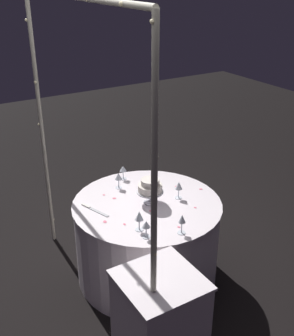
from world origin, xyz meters
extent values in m
plane|color=black|center=(0.00, 0.00, 0.00)|extent=(12.00, 12.00, 0.00)
cylinder|color=#B7B29E|center=(-0.94, 0.53, 1.16)|extent=(0.04, 0.04, 2.32)
cylinder|color=#B7B29E|center=(0.94, 0.53, 1.16)|extent=(0.04, 0.04, 2.32)
sphere|color=#F9EAB2|center=(-0.94, 0.52, 1.30)|extent=(0.02, 0.02, 0.02)
sphere|color=#F9EAB2|center=(0.96, 0.55, 2.10)|extent=(0.02, 0.02, 0.02)
sphere|color=#F9EAB2|center=(-0.66, 0.55, 2.32)|extent=(0.02, 0.02, 0.02)
sphere|color=#F9EAB2|center=(-0.95, 0.53, 1.03)|extent=(0.02, 0.02, 0.02)
sphere|color=#F9EAB2|center=(0.93, 0.54, 1.60)|extent=(0.02, 0.02, 0.02)
sphere|color=#F9EAB2|center=(-0.94, 0.53, 1.92)|extent=(0.02, 0.02, 0.02)
sphere|color=#F9EAB2|center=(0.95, 0.55, 1.22)|extent=(0.02, 0.02, 0.02)
sphere|color=#F9EAB2|center=(-0.94, 0.55, 2.27)|extent=(0.02, 0.02, 0.02)
sphere|color=#F9EAB2|center=(0.95, 0.51, 0.22)|extent=(0.02, 0.02, 0.02)
sphere|color=#F9EAB2|center=(-0.94, 0.52, 1.61)|extent=(0.02, 0.02, 0.02)
sphere|color=#F9EAB2|center=(0.96, 0.53, 0.35)|extent=(0.02, 0.02, 0.02)
cylinder|color=white|center=(0.00, 0.00, 0.35)|extent=(1.21, 1.21, 0.71)
cylinder|color=white|center=(0.00, 0.00, 0.72)|extent=(1.24, 1.24, 0.02)
cube|color=white|center=(-0.88, 0.44, 0.37)|extent=(0.48, 0.48, 0.74)
cube|color=white|center=(-0.88, 0.44, 0.75)|extent=(0.49, 0.49, 0.02)
cylinder|color=silver|center=(-0.01, -0.02, 0.73)|extent=(0.11, 0.11, 0.01)
cylinder|color=silver|center=(-0.01, -0.02, 0.78)|extent=(0.02, 0.02, 0.09)
cylinder|color=silver|center=(-0.01, -0.02, 0.83)|extent=(0.22, 0.22, 0.01)
cylinder|color=silver|center=(-0.01, -0.02, 0.86)|extent=(0.20, 0.20, 0.06)
cylinder|color=silver|center=(-0.01, -0.02, 0.92)|extent=(0.15, 0.15, 0.05)
cylinder|color=silver|center=(0.36, 0.08, 0.73)|extent=(0.06, 0.06, 0.00)
cylinder|color=silver|center=(0.36, 0.08, 0.77)|extent=(0.01, 0.01, 0.08)
cone|color=silver|center=(0.36, 0.08, 0.84)|extent=(0.06, 0.06, 0.06)
cylinder|color=silver|center=(0.49, -0.04, 0.73)|extent=(0.06, 0.06, 0.00)
cylinder|color=silver|center=(0.49, -0.04, 0.77)|extent=(0.01, 0.01, 0.08)
cone|color=silver|center=(0.49, -0.04, 0.83)|extent=(0.06, 0.06, 0.05)
cylinder|color=silver|center=(-0.07, -0.27, 0.73)|extent=(0.06, 0.06, 0.00)
cylinder|color=silver|center=(-0.07, -0.27, 0.77)|extent=(0.01, 0.01, 0.08)
cone|color=silver|center=(-0.07, -0.27, 0.85)|extent=(0.06, 0.06, 0.07)
cylinder|color=silver|center=(-0.41, 0.26, 0.73)|extent=(0.06, 0.06, 0.00)
cylinder|color=silver|center=(-0.41, 0.26, 0.77)|extent=(0.01, 0.01, 0.08)
cone|color=silver|center=(-0.41, 0.26, 0.84)|extent=(0.06, 0.06, 0.05)
cylinder|color=silver|center=(-0.50, 0.01, 0.73)|extent=(0.06, 0.06, 0.00)
cylinder|color=silver|center=(-0.50, 0.01, 0.77)|extent=(0.01, 0.01, 0.09)
cone|color=silver|center=(-0.50, 0.01, 0.85)|extent=(0.05, 0.05, 0.06)
cylinder|color=silver|center=(-0.31, 0.25, 0.73)|extent=(0.06, 0.06, 0.00)
cylinder|color=silver|center=(-0.31, 0.25, 0.77)|extent=(0.01, 0.01, 0.08)
cone|color=silver|center=(-0.31, 0.25, 0.85)|extent=(0.06, 0.06, 0.07)
cube|color=silver|center=(0.08, 0.41, 0.73)|extent=(0.22, 0.10, 0.01)
cube|color=white|center=(0.21, 0.45, 0.73)|extent=(0.09, 0.05, 0.01)
ellipsoid|color=#EA6B84|center=(0.30, 0.25, 0.73)|extent=(0.03, 0.03, 0.00)
ellipsoid|color=#EA6B84|center=(-0.13, 0.04, 0.73)|extent=(0.05, 0.05, 0.00)
ellipsoid|color=#EA6B84|center=(0.11, -0.37, 0.73)|extent=(0.03, 0.02, 0.00)
ellipsoid|color=#EA6B84|center=(-0.04, -0.53, 0.73)|extent=(0.03, 0.04, 0.00)
ellipsoid|color=#EA6B84|center=(-0.43, -0.02, 0.73)|extent=(0.03, 0.03, 0.00)
ellipsoid|color=#EA6B84|center=(0.29, -0.24, 0.73)|extent=(0.04, 0.04, 0.00)
ellipsoid|color=#EA6B84|center=(-0.27, -0.29, 0.73)|extent=(0.03, 0.03, 0.00)
ellipsoid|color=#EA6B84|center=(0.21, 0.20, 0.73)|extent=(0.04, 0.04, 0.00)
ellipsoid|color=#EA6B84|center=(-0.08, 0.42, 0.73)|extent=(0.04, 0.03, 0.00)
ellipsoid|color=#EA6B84|center=(-0.19, 0.31, 0.73)|extent=(0.03, 0.02, 0.00)
camera|label=1|loc=(-2.59, 1.57, 2.48)|focal=45.21mm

